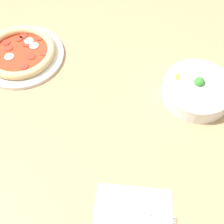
% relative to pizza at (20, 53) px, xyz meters
% --- Properties ---
extents(ground_plane, '(8.00, 8.00, 0.00)m').
position_rel_pizza_xyz_m(ground_plane, '(-0.02, 0.34, -0.76)').
color(ground_plane, brown).
extents(dining_table, '(1.26, 1.09, 0.75)m').
position_rel_pizza_xyz_m(dining_table, '(-0.02, 0.34, -0.11)').
color(dining_table, tan).
rests_on(dining_table, ground_plane).
extents(pizza, '(0.28, 0.28, 0.04)m').
position_rel_pizza_xyz_m(pizza, '(0.00, 0.00, 0.00)').
color(pizza, white).
rests_on(pizza, dining_table).
extents(bowl, '(0.21, 0.21, 0.07)m').
position_rel_pizza_xyz_m(bowl, '(0.03, 0.58, 0.01)').
color(bowl, white).
rests_on(bowl, dining_table).
extents(fork, '(0.02, 0.20, 0.00)m').
position_rel_pizza_xyz_m(fork, '(0.43, 0.46, -0.01)').
color(fork, silver).
rests_on(fork, napkin).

